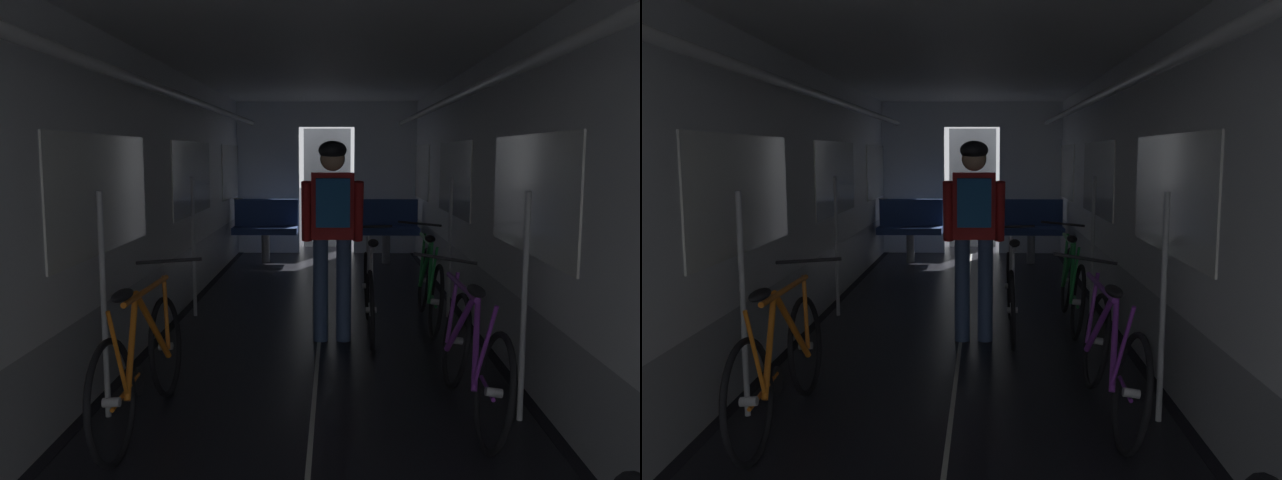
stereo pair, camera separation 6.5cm
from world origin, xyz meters
TOP-DOWN VIEW (x-y plane):
  - train_car_shell at (-0.00, 3.60)m, footprint 3.14×12.34m
  - bench_seat_far_left at (-0.90, 8.07)m, footprint 0.98×0.51m
  - bench_seat_far_right at (0.90, 8.07)m, footprint 0.98×0.51m
  - bicycle_purple at (0.98, 2.17)m, footprint 0.44×1.69m
  - bicycle_green at (1.03, 4.39)m, footprint 0.44×1.69m
  - bicycle_orange at (-1.01, 1.98)m, footprint 0.44×1.69m
  - person_cyclist_aisle at (0.11, 3.81)m, footprint 0.53×0.40m
  - bicycle_silver_in_aisle at (0.45, 4.07)m, footprint 0.44×1.69m

SIDE VIEW (x-z plane):
  - bicycle_purple at x=0.98m, z-range -0.10..0.86m
  - bicycle_green at x=1.03m, z-range -0.09..0.86m
  - bicycle_orange at x=-1.01m, z-range -0.09..0.86m
  - bicycle_silver_in_aisle at x=0.45m, z-range -0.09..0.85m
  - bench_seat_far_left at x=-0.90m, z-range 0.09..1.04m
  - bench_seat_far_right at x=0.90m, z-range 0.09..1.04m
  - person_cyclist_aisle at x=0.11m, z-range 0.21..1.94m
  - train_car_shell at x=0.00m, z-range 0.41..2.98m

